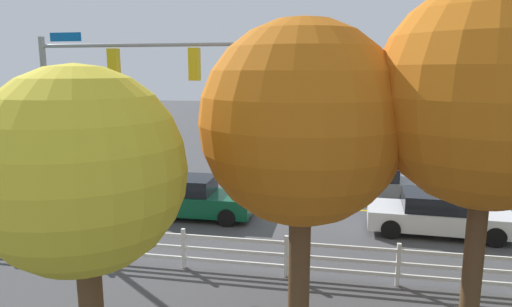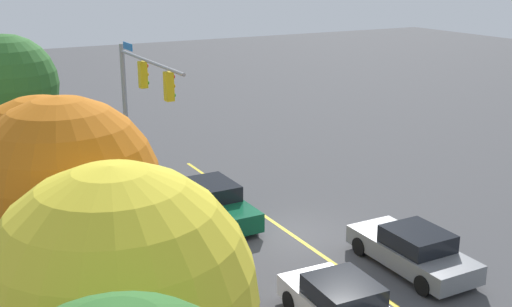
% 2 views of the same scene
% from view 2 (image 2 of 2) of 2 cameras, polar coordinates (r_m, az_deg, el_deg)
% --- Properties ---
extents(ground_plane, '(120.00, 120.00, 0.00)m').
position_cam_2_polar(ground_plane, '(23.74, 3.24, -7.30)').
color(ground_plane, '#444447').
extents(lane_center_stripe, '(28.00, 0.16, 0.01)m').
position_cam_2_polar(lane_center_stripe, '(20.80, 9.13, -11.15)').
color(lane_center_stripe, gold).
rests_on(lane_center_stripe, ground_plane).
extents(signal_assembly, '(6.74, 0.38, 6.68)m').
position_cam_2_polar(signal_assembly, '(25.00, -10.43, 4.98)').
color(signal_assembly, gray).
rests_on(signal_assembly, ground_plane).
extents(car_0, '(4.62, 2.00, 1.42)m').
position_cam_2_polar(car_0, '(21.58, 13.92, -8.40)').
color(car_0, slate).
rests_on(car_0, ground_plane).
extents(car_2, '(4.73, 1.93, 1.52)m').
position_cam_2_polar(car_2, '(24.79, -3.80, -4.43)').
color(car_2, '#0C4C2D').
rests_on(car_2, ground_plane).
extents(white_rail_fence, '(26.10, 0.10, 1.15)m').
position_cam_2_polar(white_rail_fence, '(18.60, -8.78, -12.60)').
color(white_rail_fence, white).
rests_on(white_rail_fence, ground_plane).
extents(tree_0, '(3.94, 3.94, 7.08)m').
position_cam_2_polar(tree_0, '(26.89, -21.44, 5.76)').
color(tree_0, brown).
rests_on(tree_0, ground_plane).
extents(tree_2, '(4.75, 4.75, 6.58)m').
position_cam_2_polar(tree_2, '(11.19, -12.19, -12.78)').
color(tree_2, brown).
rests_on(tree_2, ground_plane).
extents(tree_3, '(4.00, 4.00, 6.49)m').
position_cam_2_polar(tree_3, '(17.27, -18.56, -1.67)').
color(tree_3, brown).
rests_on(tree_3, ground_plane).
extents(tree_5, '(4.04, 4.04, 7.07)m').
position_cam_2_polar(tree_5, '(14.01, -16.71, -3.28)').
color(tree_5, brown).
rests_on(tree_5, ground_plane).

